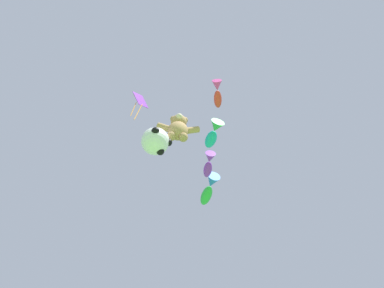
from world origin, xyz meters
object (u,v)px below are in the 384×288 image
Objects in this scene: teddy_bear_kite at (178,128)px; fish_kite_teal at (213,133)px; fish_kite_emerald at (209,189)px; diamond_kite at (140,102)px; fish_kite_violet at (209,164)px; fish_kite_crimson at (217,92)px; soccer_ball_kite at (156,141)px.

teddy_bear_kite is 2.89m from fish_kite_teal.
teddy_bear_kite is at bearing -148.16° from fish_kite_teal.
diamond_kite is (-4.27, -5.15, 0.33)m from fish_kite_emerald.
fish_kite_crimson is at bearing -91.60° from fish_kite_violet.
fish_kite_emerald is at bearing 59.82° from soccer_ball_kite.
fish_kite_teal is 0.55× the size of diamond_kite.
soccer_ball_kite is 4.30m from fish_kite_teal.
fish_kite_violet is (1.89, 3.21, 2.01)m from teddy_bear_kite.
fish_kite_teal is 1.02× the size of fish_kite_violet.
teddy_bear_kite is at bearing 152.94° from fish_kite_crimson.
fish_kite_teal is at bearing 15.97° from diamond_kite.
fish_kite_violet is at bearing 49.82° from soccer_ball_kite.
fish_kite_teal is (2.67, 1.15, 3.17)m from soccer_ball_kite.
fish_kite_teal is (1.84, 1.15, 1.91)m from teddy_bear_kite.
soccer_ball_kite is 0.72× the size of fish_kite_violet.
diamond_kite is at bearing -164.03° from fish_kite_teal.
fish_kite_teal is (0.07, 2.05, -0.46)m from fish_kite_crimson.
fish_kite_emerald is at bearing 85.09° from fish_kite_teal.
diamond_kite is (-2.08, 0.02, 2.47)m from teddy_bear_kite.
fish_kite_crimson reaches higher than fish_kite_violet.
fish_kite_teal is at bearing 31.84° from teddy_bear_kite.
fish_kite_emerald reaches higher than fish_kite_teal.
fish_kite_violet is 2.00m from fish_kite_emerald.
soccer_ball_kite is (-0.82, -0.00, -1.26)m from teddy_bear_kite.
soccer_ball_kite is 4.56m from fish_kite_crimson.
soccer_ball_kite is at bearing -179.84° from teddy_bear_kite.
soccer_ball_kite is at bearing -1.18° from diamond_kite.
fish_kite_teal is at bearing 23.28° from soccer_ball_kite.
fish_kite_violet is 0.68× the size of fish_kite_emerald.
fish_kite_emerald is at bearing 81.31° from fish_kite_violet.
fish_kite_teal is 4.12m from diamond_kite.
fish_kite_violet reaches higher than fish_kite_teal.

